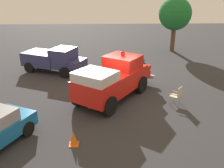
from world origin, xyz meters
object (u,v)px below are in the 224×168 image
Objects in this scene: lawn_chair_by_car at (177,94)px; traffic_cone at (74,138)px; vintage_fire_truck at (114,78)px; spectator_standing at (143,69)px; spectator_seated at (124,70)px; oak_tree_left at (175,14)px; lawn_chair_near_truck at (125,71)px; parked_pickup at (54,59)px.

lawn_chair_by_car is 1.61× the size of traffic_cone.
vintage_fire_truck is 3.65× the size of spectator_standing.
spectator_seated is 0.77× the size of spectator_standing.
oak_tree_left reaches higher than vintage_fire_truck.
vintage_fire_truck is at bearing 68.28° from traffic_cone.
lawn_chair_near_truck is at bearing -124.56° from oak_tree_left.
traffic_cone is (-8.16, -15.65, -3.28)m from oak_tree_left.
vintage_fire_truck is 12.84m from oak_tree_left.
vintage_fire_truck is at bearing -105.98° from lawn_chair_near_truck.
lawn_chair_by_car is 4.81m from spectator_seated.
parked_pickup is 3.06× the size of spectator_standing.
lawn_chair_near_truck is 1.00× the size of lawn_chair_by_car.
spectator_seated reaches higher than lawn_chair_near_truck.
vintage_fire_truck reaches higher than traffic_cone.
vintage_fire_truck is 6.52m from parked_pickup.
lawn_chair_near_truck is 4.87m from lawn_chair_by_car.
spectator_seated is (5.20, -1.83, -0.29)m from parked_pickup.
oak_tree_left is at bearing 29.84° from parked_pickup.
spectator_seated is (-2.62, 4.03, 0.11)m from lawn_chair_by_car.
vintage_fire_truck is 5.99× the size of lawn_chair_by_car.
spectator_seated is 2.03× the size of traffic_cone.
spectator_seated is 1.39m from spectator_standing.
parked_pickup is 8.06× the size of traffic_cone.
spectator_standing is at bearing 49.04° from vintage_fire_truck.
spectator_seated is 0.25× the size of oak_tree_left.
vintage_fire_truck is at bearing -105.34° from spectator_seated.
spectator_standing is at bearing -116.37° from oak_tree_left.
spectator_seated is at bearing 70.71° from traffic_cone.
vintage_fire_truck is 1.18× the size of oak_tree_left.
lawn_chair_by_car is at bearing -16.78° from vintage_fire_truck.
parked_pickup is at bearing 143.16° from lawn_chair_by_car.
parked_pickup is at bearing 132.23° from vintage_fire_truck.
lawn_chair_near_truck is at bearing 74.02° from vintage_fire_truck.
spectator_standing is (-1.43, 3.35, 0.37)m from lawn_chair_by_car.
lawn_chair_by_car is at bearing -58.33° from lawn_chair_near_truck.
lawn_chair_by_car is 6.47m from traffic_cone.
traffic_cone is at bearing -109.48° from lawn_chair_near_truck.
traffic_cone is at bearing -117.55° from oak_tree_left.
spectator_seated is at bearing 150.45° from spectator_standing.
parked_pickup is 9.87m from traffic_cone.
oak_tree_left is (5.40, 7.84, 3.00)m from lawn_chair_near_truck.
spectator_seated is 10.07m from oak_tree_left.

